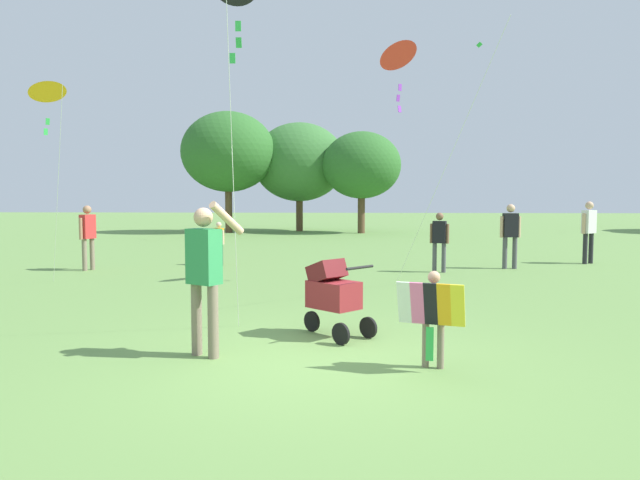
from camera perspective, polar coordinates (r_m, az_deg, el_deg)
The scene contains 12 objects.
ground_plane at distance 6.83m, azimuth -0.80°, elevation -11.58°, with size 120.00×120.00×0.00m, color #668E47.
treeline_distant at distance 32.10m, azimuth 17.10°, elevation 7.73°, with size 32.65×6.43×6.70m.
child_with_butterfly_kite at distance 6.56m, azimuth 10.71°, elevation -6.57°, with size 0.72×0.46×1.06m.
person_adult_flyer at distance 7.00m, azimuth -10.96°, elevation -2.57°, with size 0.69×0.49×1.80m.
stroller at distance 7.93m, azimuth 1.20°, elevation -4.88°, with size 1.00×0.95×1.03m.
kite_orange_delta at distance 12.99m, azimuth 7.49°, elevation 16.92°, with size 1.95×3.96×5.03m.
kite_green_novelty at distance 14.36m, azimuth -24.54°, elevation 12.66°, with size 1.77×2.37×4.29m.
person_red_shirt at distance 16.28m, azimuth -9.61°, elevation 0.03°, with size 0.32×0.27×1.17m.
person_sitting_far at distance 16.00m, azimuth 17.68°, elevation 0.84°, with size 0.53×0.25×1.65m.
person_couple_left at distance 17.98m, azimuth 24.24°, elevation 1.13°, with size 0.47×0.40×1.71m.
person_kid_running at distance 16.02m, azimuth -21.26°, elevation 0.70°, with size 0.33×0.49×1.63m.
person_back_turned at distance 14.84m, azimuth 11.31°, elevation 0.26°, with size 0.45×0.29×1.46m.
Camera 1 is at (0.45, -6.56, 1.86)m, focal length 33.58 mm.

